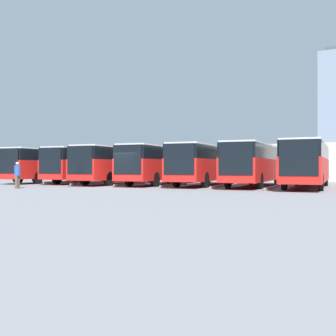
{
  "coord_description": "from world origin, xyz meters",
  "views": [
    {
      "loc": [
        -17.36,
        24.63,
        1.42
      ],
      "look_at": [
        -0.6,
        -6.14,
        1.4
      ],
      "focal_mm": 45.0,
      "sensor_mm": 36.0,
      "label": 1
    }
  ],
  "objects": [
    {
      "name": "bus_6",
      "position": [
        11.8,
        -5.92,
        1.78
      ],
      "size": [
        3.71,
        12.52,
        3.17
      ],
      "rotation": [
        0.0,
        0.0,
        0.1
      ],
      "color": "red",
      "rests_on": "ground_plane"
    },
    {
      "name": "bus_4",
      "position": [
        3.93,
        -5.71,
        1.78
      ],
      "size": [
        3.71,
        12.52,
        3.17
      ],
      "rotation": [
        0.0,
        0.0,
        0.1
      ],
      "color": "red",
      "rests_on": "ground_plane"
    },
    {
      "name": "bus_2",
      "position": [
        -3.94,
        -6.48,
        1.78
      ],
      "size": [
        3.71,
        12.52,
        3.17
      ],
      "rotation": [
        0.0,
        0.0,
        0.1
      ],
      "color": "red",
      "rests_on": "ground_plane"
    },
    {
      "name": "bus_0",
      "position": [
        -11.81,
        -6.1,
        1.78
      ],
      "size": [
        3.71,
        12.52,
        3.17
      ],
      "rotation": [
        0.0,
        0.0,
        0.1
      ],
      "color": "red",
      "rests_on": "ground_plane"
    },
    {
      "name": "bus_3",
      "position": [
        -0.0,
        -6.18,
        1.78
      ],
      "size": [
        3.71,
        12.52,
        3.17
      ],
      "rotation": [
        0.0,
        0.0,
        0.1
      ],
      "color": "red",
      "rests_on": "ground_plane"
    },
    {
      "name": "bus_5",
      "position": [
        7.87,
        -6.69,
        1.78
      ],
      "size": [
        3.71,
        12.52,
        3.17
      ],
      "rotation": [
        0.0,
        0.0,
        0.1
      ],
      "color": "red",
      "rests_on": "ground_plane"
    },
    {
      "name": "station_building",
      "position": [
        0.0,
        -25.64,
        2.06
      ],
      "size": [
        34.02,
        11.43,
        4.05
      ],
      "color": "beige",
      "rests_on": "ground_plane"
    },
    {
      "name": "curb_divider_1",
      "position": [
        -5.9,
        -4.73,
        0.07
      ],
      "size": [
        0.77,
        5.2,
        0.15
      ],
      "primitive_type": "cube",
      "rotation": [
        0.0,
        0.0,
        0.1
      ],
      "color": "#9E9E99",
      "rests_on": "ground_plane"
    },
    {
      "name": "bus_1",
      "position": [
        -7.87,
        -6.56,
        1.78
      ],
      "size": [
        3.71,
        12.52,
        3.17
      ],
      "rotation": [
        0.0,
        0.0,
        0.1
      ],
      "color": "red",
      "rests_on": "ground_plane"
    },
    {
      "name": "curb_divider_2",
      "position": [
        -1.97,
        -4.65,
        0.07
      ],
      "size": [
        0.77,
        5.2,
        0.15
      ],
      "primitive_type": "cube",
      "rotation": [
        0.0,
        0.0,
        0.1
      ],
      "color": "#9E9E99",
      "rests_on": "ground_plane"
    },
    {
      "name": "ground_plane",
      "position": [
        0.0,
        0.0,
        0.0
      ],
      "size": [
        600.0,
        600.0,
        0.0
      ],
      "primitive_type": "plane",
      "color": "gray"
    },
    {
      "name": "pedestrian",
      "position": [
        5.39,
        4.37,
        0.98
      ],
      "size": [
        0.48,
        0.48,
        1.82
      ],
      "rotation": [
        0.0,
        0.0,
        4.92
      ],
      "color": "brown",
      "rests_on": "ground_plane"
    },
    {
      "name": "curb_divider_0",
      "position": [
        -9.84,
        -4.27,
        0.07
      ],
      "size": [
        0.77,
        5.2,
        0.15
      ],
      "primitive_type": "cube",
      "rotation": [
        0.0,
        0.0,
        0.1
      ],
      "color": "#9E9E99",
      "rests_on": "ground_plane"
    },
    {
      "name": "curb_divider_4",
      "position": [
        5.9,
        -3.88,
        0.07
      ],
      "size": [
        0.77,
        5.2,
        0.15
      ],
      "primitive_type": "cube",
      "rotation": [
        0.0,
        0.0,
        0.1
      ],
      "color": "#9E9E99",
      "rests_on": "ground_plane"
    },
    {
      "name": "curb_divider_5",
      "position": [
        9.84,
        -4.86,
        0.07
      ],
      "size": [
        0.77,
        5.2,
        0.15
      ],
      "primitive_type": "cube",
      "rotation": [
        0.0,
        0.0,
        0.1
      ],
      "color": "#9E9E99",
      "rests_on": "ground_plane"
    },
    {
      "name": "curb_divider_3",
      "position": [
        1.97,
        -4.35,
        0.07
      ],
      "size": [
        0.77,
        5.2,
        0.15
      ],
      "primitive_type": "cube",
      "rotation": [
        0.0,
        0.0,
        0.1
      ],
      "color": "#9E9E99",
      "rests_on": "ground_plane"
    }
  ]
}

